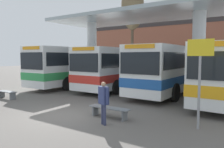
{
  "coord_description": "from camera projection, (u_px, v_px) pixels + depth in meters",
  "views": [
    {
      "loc": [
        7.14,
        -6.72,
        2.64
      ],
      "look_at": [
        0.0,
        3.97,
        1.6
      ],
      "focal_mm": 35.0,
      "sensor_mm": 36.0,
      "label": 1
    }
  ],
  "objects": [
    {
      "name": "ground_plane",
      "position": [
        63.0,
        116.0,
        9.74
      ],
      "size": [
        100.0,
        100.0,
        0.0
      ],
      "primitive_type": "plane",
      "color": "#605B56"
    },
    {
      "name": "townhouse_backdrop",
      "position": [
        199.0,
        35.0,
        31.19
      ],
      "size": [
        40.0,
        0.58,
        9.71
      ],
      "color": "brown",
      "rests_on": "ground_plane"
    },
    {
      "name": "station_canopy",
      "position": [
        138.0,
        27.0,
        15.34
      ],
      "size": [
        13.26,
        5.27,
        5.58
      ],
      "color": "silver",
      "rests_on": "ground_plane"
    },
    {
      "name": "transit_bus_left_bay",
      "position": [
        85.0,
        64.0,
        20.51
      ],
      "size": [
        3.0,
        12.02,
        3.38
      ],
      "rotation": [
        0.0,
        0.0,
        3.17
      ],
      "color": "white",
      "rests_on": "ground_plane"
    },
    {
      "name": "transit_bus_center_bay",
      "position": [
        123.0,
        66.0,
        18.23
      ],
      "size": [
        2.88,
        10.21,
        3.27
      ],
      "rotation": [
        0.0,
        0.0,
        3.14
      ],
      "color": "white",
      "rests_on": "ground_plane"
    },
    {
      "name": "transit_bus_right_bay",
      "position": [
        174.0,
        67.0,
        16.18
      ],
      "size": [
        2.95,
        11.29,
        3.31
      ],
      "rotation": [
        0.0,
        0.0,
        3.12
      ],
      "color": "white",
      "rests_on": "ground_plane"
    },
    {
      "name": "waiting_bench_near_pillar",
      "position": [
        109.0,
        110.0,
        9.37
      ],
      "size": [
        1.9,
        0.44,
        0.46
      ],
      "color": "slate",
      "rests_on": "ground_plane"
    },
    {
      "name": "waiting_bench_mid_platform",
      "position": [
        7.0,
        93.0,
        13.69
      ],
      "size": [
        1.53,
        0.44,
        0.46
      ],
      "color": "slate",
      "rests_on": "ground_plane"
    },
    {
      "name": "info_sign_platform",
      "position": [
        200.0,
        66.0,
        7.79
      ],
      "size": [
        0.9,
        0.09,
        3.25
      ],
      "color": "gray",
      "rests_on": "ground_plane"
    },
    {
      "name": "pedestrian_waiting",
      "position": [
        104.0,
        99.0,
        8.36
      ],
      "size": [
        0.6,
        0.4,
        1.67
      ],
      "rotation": [
        0.0,
        0.0,
        -0.42
      ],
      "color": "#333856",
      "rests_on": "ground_plane"
    },
    {
      "name": "poplar_tree_behind_left",
      "position": [
        133.0,
        6.0,
        26.29
      ],
      "size": [
        2.71,
        2.71,
        11.78
      ],
      "color": "#473A2B",
      "rests_on": "ground_plane"
    }
  ]
}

